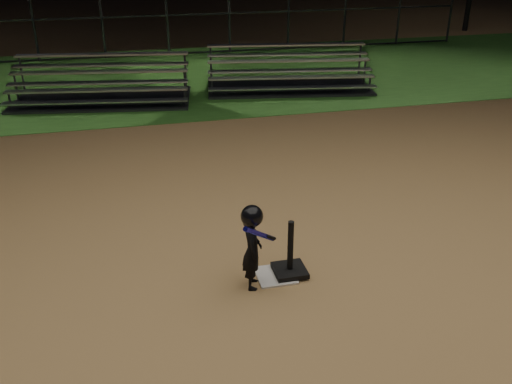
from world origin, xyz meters
name	(u,v)px	position (x,y,z in m)	size (l,w,h in m)	color
ground	(276,276)	(0.00, 0.00, 0.00)	(80.00, 80.00, 0.00)	#9F7848
grass_strip	(180,77)	(0.00, 10.00, 0.01)	(60.00, 8.00, 0.01)	#26571C
home_plate	(276,275)	(0.00, 0.00, 0.01)	(0.45, 0.45, 0.02)	beige
batting_tee	(290,264)	(0.18, 0.00, 0.15)	(0.38, 0.38, 0.69)	black
child_batter	(252,245)	(-0.31, -0.12, 0.55)	(0.47, 0.56, 1.04)	black
bleacher_left	(102,93)	(-2.06, 8.09, 0.21)	(4.36, 2.61, 1.01)	#B6B6BB
bleacher_right	(289,80)	(2.60, 8.19, 0.21)	(4.39, 2.64, 1.01)	silver
backstop_fence	(167,15)	(0.00, 13.00, 1.25)	(20.08, 0.08, 2.50)	#38383D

